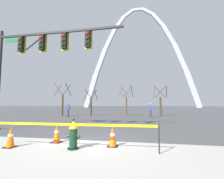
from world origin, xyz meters
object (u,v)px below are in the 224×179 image
Objects in this scene: monument_arch at (139,62)px; pedestrian_standing_center at (68,110)px; traffic_cone_curb_edge at (11,137)px; traffic_signal_gantry at (35,54)px; fire_hydrant at (74,135)px; traffic_cone_by_hydrant at (113,136)px; pedestrian_walking_left at (150,110)px; traffic_cone_mid_sidewalk at (57,133)px.

monument_arch is 59.12m from pedestrian_standing_center.
monument_arch is at bearing 88.01° from traffic_cone_curb_edge.
traffic_cone_curb_edge is 0.09× the size of traffic_signal_gantry.
pedestrian_standing_center is (-6.57, 13.15, 0.35)m from fire_hydrant.
fire_hydrant is at bearing -154.51° from traffic_cone_by_hydrant.
pedestrian_walking_left is at bearing 82.35° from traffic_cone_by_hydrant.
traffic_signal_gantry is 0.15× the size of monument_arch.
pedestrian_standing_center is (-5.55, 12.40, 0.46)m from traffic_cone_mid_sidewalk.
traffic_cone_curb_edge is at bearing -141.07° from traffic_cone_mid_sidewalk.
traffic_cone_curb_edge is (-1.19, -0.96, 0.00)m from traffic_cone_mid_sidewalk.
traffic_cone_by_hydrant is at bearing -4.49° from traffic_cone_mid_sidewalk.
pedestrian_standing_center is (-6.74, -55.41, -19.49)m from monument_arch.
fire_hydrant is 71.37m from monument_arch.
traffic_cone_mid_sidewalk is 0.46× the size of pedestrian_walking_left.
fire_hydrant is at bearing -39.12° from traffic_signal_gantry.
traffic_signal_gantry reaches higher than pedestrian_standing_center.
monument_arch is at bearing 89.85° from fire_hydrant.
traffic_signal_gantry is 4.92× the size of pedestrian_standing_center.
fire_hydrant is at bearing -102.23° from pedestrian_walking_left.
traffic_cone_by_hydrant and traffic_cone_curb_edge have the same top height.
fire_hydrant is 1.36× the size of traffic_cone_by_hydrant.
traffic_cone_curb_edge is at bearing -91.99° from monument_arch.
monument_arch is 58.28m from pedestrian_walking_left.
traffic_signal_gantry is at bearing -75.04° from pedestrian_standing_center.
pedestrian_walking_left reaches higher than traffic_cone_curb_edge.
monument_arch is at bearing 92.92° from pedestrian_walking_left.
fire_hydrant is 6.39m from traffic_signal_gantry.
fire_hydrant is at bearing -36.27° from traffic_cone_mid_sidewalk.
traffic_cone_curb_edge is 0.01× the size of monument_arch.
traffic_signal_gantry is at bearing 116.62° from traffic_cone_curb_edge.
pedestrian_standing_center is (-4.36, 13.36, 0.46)m from traffic_cone_curb_edge.
monument_arch is at bearing 90.87° from traffic_cone_by_hydrant.
pedestrian_walking_left reaches higher than fire_hydrant.
pedestrian_standing_center is at bearing 116.54° from fire_hydrant.
fire_hydrant is 2.22m from traffic_cone_curb_edge.
pedestrian_standing_center is at bearing 108.08° from traffic_cone_curb_edge.
pedestrian_walking_left is (2.97, 13.70, 0.35)m from fire_hydrant.
pedestrian_walking_left is at bearing 69.57° from traffic_cone_curb_edge.
monument_arch reaches higher than traffic_cone_mid_sidewalk.
pedestrian_standing_center is (-2.67, 9.98, -3.59)m from traffic_signal_gantry.
pedestrian_walking_left is (6.87, 10.53, -3.59)m from traffic_signal_gantry.
pedestrian_walking_left is 9.56m from pedestrian_standing_center.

